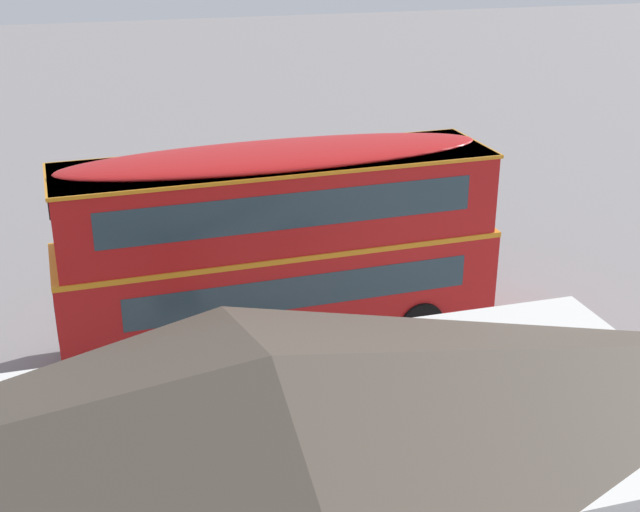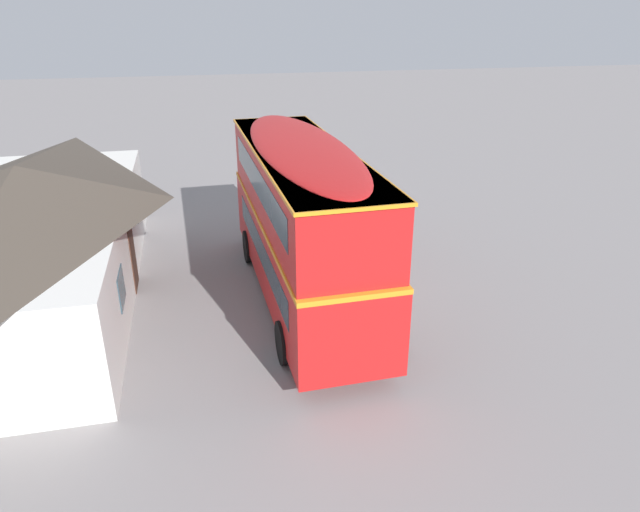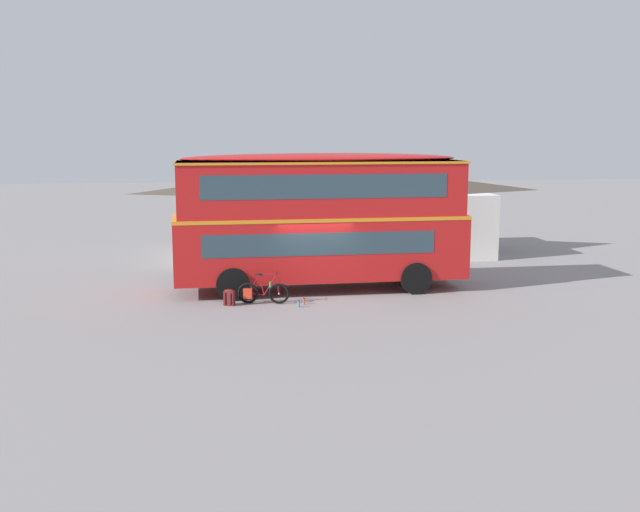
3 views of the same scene
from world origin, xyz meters
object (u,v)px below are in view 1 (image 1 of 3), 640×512
Objects in this scene: touring_bicycle at (343,284)px; water_bottle_blue_sports at (295,289)px; double_decker_bus at (278,238)px; water_bottle_red_squeeze at (291,295)px; backpack_on_ground at (378,282)px.

touring_bicycle reaches higher than water_bottle_blue_sports.
double_decker_bus reaches higher than water_bottle_blue_sports.
water_bottle_blue_sports is at bearing -111.59° from double_decker_bus.
water_bottle_blue_sports is (1.15, -0.64, -0.27)m from touring_bicycle.
touring_bicycle is at bearing 167.66° from water_bottle_red_squeeze.
backpack_on_ground is at bearing -147.50° from double_decker_bus.
touring_bicycle is (-2.16, -1.91, -2.27)m from double_decker_bus.
water_bottle_red_squeeze is (0.20, 0.34, -0.00)m from water_bottle_blue_sports.
double_decker_bus reaches higher than backpack_on_ground.
double_decker_bus is 46.86× the size of water_bottle_blue_sports.
backpack_on_ground is (-3.20, -2.04, -2.37)m from double_decker_bus.
touring_bicycle is 1.41m from water_bottle_red_squeeze.
water_bottle_red_squeeze is at bearing -12.34° from touring_bicycle.
touring_bicycle is 7.71× the size of water_bottle_red_squeeze.
double_decker_bus is 3.74m from water_bottle_blue_sports.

